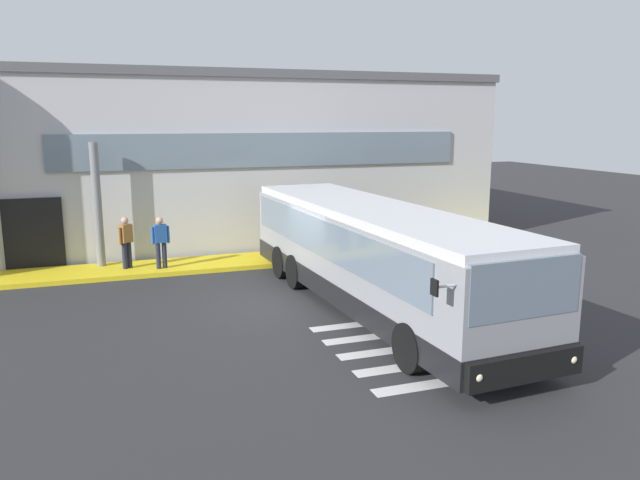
% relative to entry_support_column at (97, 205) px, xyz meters
% --- Properties ---
extents(ground_plane, '(80.00, 90.00, 0.02)m').
position_rel_entry_support_column_xyz_m(ground_plane, '(4.87, -5.40, -2.17)').
color(ground_plane, '#2B2B2D').
rests_on(ground_plane, ground).
extents(bay_paint_stripes, '(4.40, 3.96, 0.01)m').
position_rel_entry_support_column_xyz_m(bay_paint_stripes, '(6.87, -9.60, -2.15)').
color(bay_paint_stripes, silver).
rests_on(bay_paint_stripes, ground).
extents(terminal_building, '(22.55, 13.80, 6.61)m').
position_rel_entry_support_column_xyz_m(terminal_building, '(4.19, 6.21, 1.14)').
color(terminal_building, '#B7B7BC').
rests_on(terminal_building, ground).
extents(boarding_curb, '(24.75, 2.00, 0.15)m').
position_rel_entry_support_column_xyz_m(boarding_curb, '(4.87, -0.60, -2.08)').
color(boarding_curb, yellow).
rests_on(boarding_curb, ground).
extents(entry_support_column, '(0.28, 0.28, 4.02)m').
position_rel_entry_support_column_xyz_m(entry_support_column, '(0.00, 0.00, 0.00)').
color(entry_support_column, slate).
rests_on(entry_support_column, boarding_curb).
extents(bus_main_foreground, '(3.22, 11.89, 2.70)m').
position_rel_entry_support_column_xyz_m(bus_main_foreground, '(6.71, -6.72, -0.82)').
color(bus_main_foreground, gray).
rests_on(bus_main_foreground, ground).
extents(passenger_near_column, '(0.47, 0.42, 1.68)m').
position_rel_entry_support_column_xyz_m(passenger_near_column, '(0.80, -0.62, -1.08)').
color(passenger_near_column, '#1E2338').
rests_on(passenger_near_column, boarding_curb).
extents(passenger_by_doorway, '(0.58, 0.28, 1.68)m').
position_rel_entry_support_column_xyz_m(passenger_by_doorway, '(1.85, -1.02, -1.08)').
color(passenger_by_doorway, '#1E2338').
rests_on(passenger_by_doorway, boarding_curb).
extents(safety_bollard_yellow, '(0.18, 0.18, 0.90)m').
position_rel_entry_support_column_xyz_m(safety_bollard_yellow, '(7.00, -1.80, -1.71)').
color(safety_bollard_yellow, yellow).
rests_on(safety_bollard_yellow, ground).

